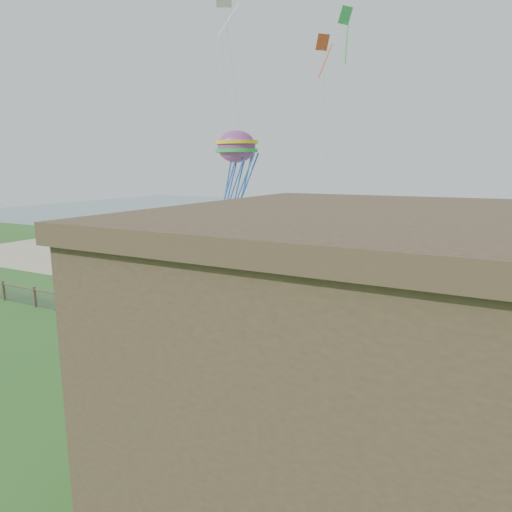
% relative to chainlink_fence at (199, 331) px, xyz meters
% --- Properties ---
extents(ground, '(160.00, 160.00, 0.00)m').
position_rel_chainlink_fence_xyz_m(ground, '(0.00, -6.00, -0.55)').
color(ground, '#2A5B1F').
rests_on(ground, ground).
extents(sand_beach, '(72.00, 20.00, 0.02)m').
position_rel_chainlink_fence_xyz_m(sand_beach, '(0.00, 16.00, -0.55)').
color(sand_beach, tan).
rests_on(sand_beach, ground).
extents(ocean, '(160.00, 68.00, 0.02)m').
position_rel_chainlink_fence_xyz_m(ocean, '(0.00, 60.00, -0.55)').
color(ocean, slate).
rests_on(ocean, ground).
extents(chainlink_fence, '(36.20, 0.20, 1.25)m').
position_rel_chainlink_fence_xyz_m(chainlink_fence, '(0.00, 0.00, 0.00)').
color(chainlink_fence, '#483529').
rests_on(chainlink_fence, ground).
extents(motel_deck, '(15.00, 2.00, 0.50)m').
position_rel_chainlink_fence_xyz_m(motel_deck, '(13.00, -1.00, -0.30)').
color(motel_deck, brown).
rests_on(motel_deck, ground).
extents(picnic_table, '(2.10, 1.74, 0.79)m').
position_rel_chainlink_fence_xyz_m(picnic_table, '(2.95, -1.48, -0.16)').
color(picnic_table, brown).
rests_on(picnic_table, ground).
extents(octopus_kite, '(3.57, 2.84, 6.55)m').
position_rel_chainlink_fence_xyz_m(octopus_kite, '(-4.18, 10.86, 7.49)').
color(octopus_kite, '#FF2834').
extents(kite_white, '(1.85, 2.02, 2.48)m').
position_rel_chainlink_fence_xyz_m(kite_white, '(-3.68, 8.67, 17.36)').
color(kite_white, white).
extents(kite_red, '(1.78, 1.75, 2.24)m').
position_rel_chainlink_fence_xyz_m(kite_red, '(1.69, 11.55, 14.81)').
color(kite_red, '#CC4924').
extents(kite_green, '(2.35, 2.07, 3.28)m').
position_rel_chainlink_fence_xyz_m(kite_green, '(1.20, 17.48, 17.56)').
color(kite_green, green).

